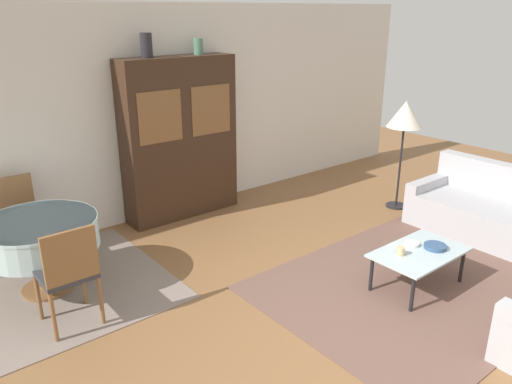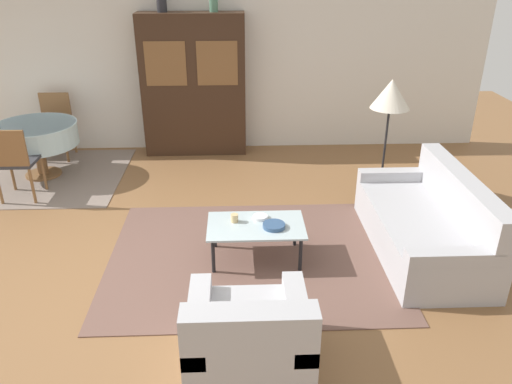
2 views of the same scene
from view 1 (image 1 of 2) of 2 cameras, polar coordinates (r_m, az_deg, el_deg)
name	(u,v)px [view 1 (image 1 of 2)]	position (r m, az deg, el deg)	size (l,w,h in m)	color
ground_plane	(346,355)	(4.27, 10.26, -17.84)	(14.00, 14.00, 0.00)	brown
wall_back	(131,117)	(6.45, -14.11, 8.27)	(10.00, 0.06, 2.70)	silver
area_rug	(410,286)	(5.30, 17.18, -10.26)	(2.88, 2.28, 0.01)	brown
dining_rug	(42,294)	(5.37, -23.26, -10.66)	(2.36, 2.02, 0.01)	gray
couch	(497,214)	(6.68, 25.81, -2.30)	(0.92, 1.92, 0.83)	#B2B2B7
coffee_table	(419,255)	(5.16, 18.15, -6.83)	(0.96, 0.59, 0.38)	black
display_cabinet	(180,139)	(6.55, -8.68, 6.03)	(1.53, 0.39, 2.08)	#382316
dining_table	(39,235)	(5.17, -23.54, -4.58)	(1.10, 1.10, 0.74)	brown
dining_chair_near	(68,270)	(4.51, -20.67, -8.37)	(0.44, 0.44, 0.94)	brown
dining_chair_far	(17,215)	(5.88, -25.60, -2.42)	(0.44, 0.44, 0.94)	brown
floor_lamp	(405,117)	(6.96, 16.66, 8.22)	(0.47, 0.47, 1.49)	black
cup	(401,251)	(5.00, 16.23, -6.50)	(0.07, 0.07, 0.08)	tan
bowl	(435,247)	(5.25, 19.80, -5.89)	(0.22, 0.22, 0.04)	#33517A
bowl_small	(411,244)	(5.24, 17.34, -5.68)	(0.15, 0.15, 0.03)	white
vase_tall	(146,45)	(6.19, -12.43, 16.05)	(0.14, 0.14, 0.28)	#232328
vase_short	(198,46)	(6.55, -6.59, 16.19)	(0.12, 0.12, 0.20)	#4C7A60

